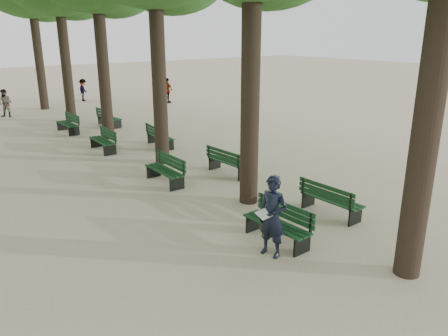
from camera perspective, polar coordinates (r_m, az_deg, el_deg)
ground at (r=9.93m, az=7.97°, el=-11.43°), size 120.00×120.00×0.00m
bench_left_0 at (r=10.45m, az=6.90°, el=-8.18°), size 0.63×1.82×0.92m
bench_left_1 at (r=14.35m, az=-7.75°, el=-0.97°), size 0.61×1.81×0.92m
bench_left_2 at (r=18.76m, az=-15.54°, el=2.94°), size 0.65×1.83×0.92m
bench_left_3 at (r=22.72m, az=-19.72°, el=5.02°), size 0.62×1.82×0.92m
bench_right_0 at (r=12.17m, az=13.78°, el=-4.77°), size 0.62×1.81×0.92m
bench_right_1 at (r=15.15m, az=0.65°, el=0.19°), size 0.65×1.82×0.92m
bench_right_2 at (r=19.01m, az=-8.32°, el=3.59°), size 0.74×1.85×0.92m
bench_right_3 at (r=23.72m, az=-14.73°, el=5.96°), size 0.70×1.84×0.92m
man_with_map at (r=9.58m, az=6.31°, el=-6.32°), size 0.71×0.81×1.85m
pedestrian_b at (r=32.90m, az=-17.91°, el=9.67°), size 0.86×0.99×1.55m
pedestrian_c at (r=30.76m, az=-7.45°, el=10.00°), size 1.05×0.60×1.70m
pedestrian_a at (r=28.32m, az=-26.63°, el=7.57°), size 0.81×0.74×1.60m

